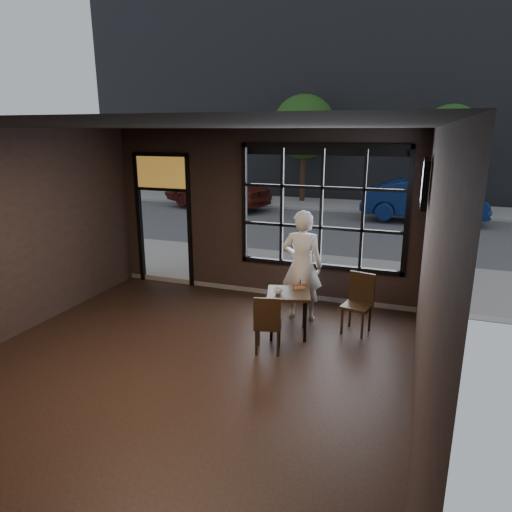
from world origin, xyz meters
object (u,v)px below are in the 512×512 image
at_px(navy_car, 423,200).
at_px(man, 302,266).
at_px(chair_near, 268,323).
at_px(cafe_table, 288,313).

bearing_deg(navy_car, man, 167.29).
bearing_deg(man, navy_car, -104.96).
bearing_deg(chair_near, cafe_table, -113.77).
xyz_separation_m(chair_near, navy_car, (2.07, 11.22, 0.35)).
distance_m(chair_near, navy_car, 11.42).
distance_m(cafe_table, navy_car, 10.76).
relative_size(chair_near, man, 0.47).
distance_m(cafe_table, man, 0.93).
relative_size(chair_near, navy_car, 0.21).
relative_size(cafe_table, man, 0.38).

